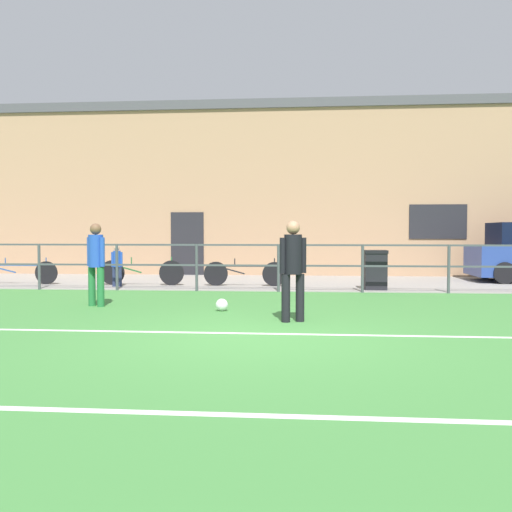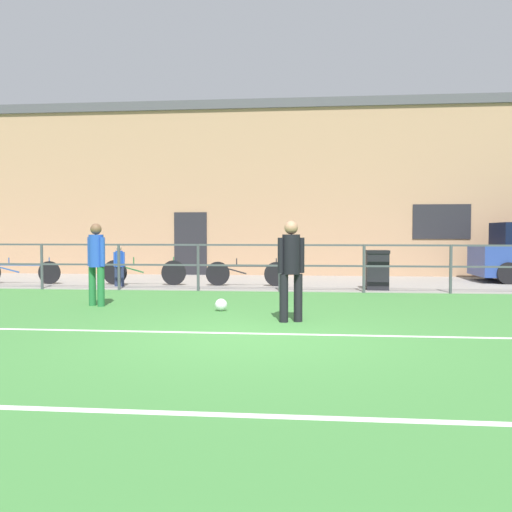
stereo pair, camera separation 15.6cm
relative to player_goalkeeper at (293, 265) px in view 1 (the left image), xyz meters
The scene contains 14 objects.
ground 1.73m from the player_goalkeeper, 108.85° to the right, with size 60.00×44.00×0.04m, color #42843D.
field_line_touchline 1.52m from the player_goalkeeper, 112.68° to the right, with size 36.00×0.11×0.00m, color white.
field_line_hash 4.85m from the player_goalkeeper, 95.65° to the right, with size 36.00×0.11×0.00m, color white.
pavement_strip 7.20m from the player_goalkeeper, 93.76° to the left, with size 48.00×5.00×0.02m, color gray.
perimeter_fence 4.65m from the player_goalkeeper, 95.78° to the left, with size 36.07×0.07×1.15m.
clubhouse_facade 11.02m from the player_goalkeeper, 92.48° to the left, with size 28.00×2.56×5.78m.
player_goalkeeper is the anchor object (origin of this frame).
player_striker 4.17m from the player_goalkeeper, 157.46° to the left, with size 0.40×0.28×1.60m.
soccer_ball_match 1.93m from the player_goalkeeper, 138.96° to the left, with size 0.22×0.22×0.22m, color white.
spectator_child 7.14m from the player_goalkeeper, 131.37° to the left, with size 0.30×0.19×1.08m.
bicycle_parked_0 6.02m from the player_goalkeeper, 103.68° to the left, with size 2.19×0.04×0.74m.
bicycle_parked_1 7.20m from the player_goalkeeper, 125.78° to the left, with size 2.29×0.04×0.76m.
bicycle_parked_2 9.69m from the player_goalkeeper, 142.95° to the left, with size 2.35×0.04×0.73m.
trash_bin_0 5.54m from the player_goalkeeper, 69.87° to the left, with size 0.56×0.48×0.97m.
Camera 1 is at (0.70, -7.77, 1.43)m, focal length 40.25 mm.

